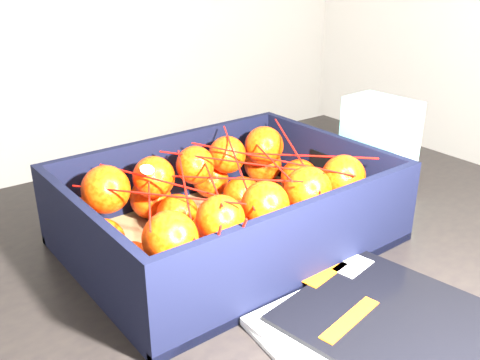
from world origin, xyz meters
TOP-DOWN VIEW (x-y plane):
  - table at (-0.12, 0.15)m, footprint 1.22×0.84m
  - magazine_stack at (-0.12, -0.16)m, footprint 0.30×0.34m
  - produce_crate at (-0.12, 0.15)m, footprint 0.44×0.33m
  - clementine_heap at (-0.12, 0.15)m, footprint 0.42×0.31m
  - mesh_net at (-0.13, 0.14)m, footprint 0.37×0.29m
  - retail_carton at (0.19, 0.13)m, footprint 0.08×0.12m

SIDE VIEW (x-z plane):
  - table at x=-0.12m, z-range 0.28..1.03m
  - magazine_stack at x=-0.12m, z-range 0.75..0.77m
  - produce_crate at x=-0.12m, z-range 0.73..0.85m
  - clementine_heap at x=-0.12m, z-range 0.76..0.87m
  - retail_carton at x=0.19m, z-range 0.75..0.92m
  - mesh_net at x=-0.13m, z-range 0.82..0.91m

